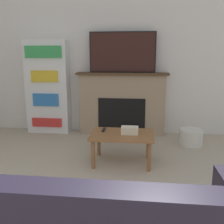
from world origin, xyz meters
name	(u,v)px	position (x,y,z in m)	size (l,w,h in m)	color
wall_back	(120,58)	(0.00, 4.11, 1.35)	(6.09, 0.06, 2.70)	silver
fireplace	(122,103)	(0.05, 3.97, 0.56)	(1.60, 0.28, 1.10)	tan
tv	(122,52)	(0.05, 3.95, 1.45)	(1.13, 0.03, 0.68)	black
coffee_table	(122,138)	(0.15, 2.65, 0.35)	(0.81, 0.56, 0.40)	brown
tissue_box	(130,130)	(0.24, 2.64, 0.45)	(0.22, 0.12, 0.10)	beige
remote_control	(104,130)	(-0.11, 2.76, 0.41)	(0.04, 0.15, 0.02)	black
bookshelf	(48,87)	(-1.30, 3.94, 0.83)	(0.77, 0.29, 1.66)	white
storage_basket	(191,137)	(1.19, 3.48, 0.13)	(0.36, 0.36, 0.25)	silver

